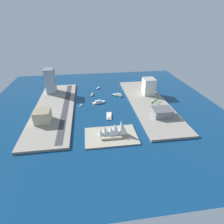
% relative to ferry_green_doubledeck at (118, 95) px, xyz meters
% --- Properties ---
extents(ground_plane, '(440.00, 440.00, 0.00)m').
position_rel_ferry_green_doubledeck_xyz_m(ground_plane, '(35.93, 44.22, -2.00)').
color(ground_plane, navy).
extents(quay_west, '(70.00, 240.00, 3.56)m').
position_rel_ferry_green_doubledeck_xyz_m(quay_west, '(-54.19, 44.22, -0.22)').
color(quay_west, gray).
rests_on(quay_west, ground_plane).
extents(quay_east, '(70.00, 240.00, 3.56)m').
position_rel_ferry_green_doubledeck_xyz_m(quay_east, '(126.05, 44.22, -0.22)').
color(quay_east, gray).
rests_on(quay_east, ground_plane).
extents(peninsula_point, '(74.32, 48.83, 2.00)m').
position_rel_ferry_green_doubledeck_xyz_m(peninsula_point, '(33.67, 143.07, -1.00)').
color(peninsula_point, '#A89E89').
rests_on(peninsula_point, ground_plane).
extents(road_strip, '(10.44, 228.00, 0.15)m').
position_rel_ferry_green_doubledeck_xyz_m(road_strip, '(105.24, 44.22, 1.63)').
color(road_strip, '#38383D').
rests_on(road_strip, quay_east).
extents(ferry_green_doubledeck, '(22.16, 19.36, 5.61)m').
position_rel_ferry_green_doubledeck_xyz_m(ferry_green_doubledeck, '(0.00, 0.00, 0.00)').
color(ferry_green_doubledeck, '#2D8C4C').
rests_on(ferry_green_doubledeck, ground_plane).
extents(water_taxi_orange, '(6.38, 13.23, 4.05)m').
position_rel_ferry_green_doubledeck_xyz_m(water_taxi_orange, '(54.31, -10.26, -0.42)').
color(water_taxi_orange, orange).
rests_on(water_taxi_orange, ground_plane).
extents(ferry_white_commuter, '(26.87, 12.68, 6.44)m').
position_rel_ferry_green_doubledeck_xyz_m(ferry_white_commuter, '(42.51, 30.42, 0.29)').
color(ferry_white_commuter, silver).
rests_on(ferry_white_commuter, ground_plane).
extents(barge_flat_brown, '(12.32, 27.95, 3.07)m').
position_rel_ferry_green_doubledeck_xyz_m(barge_flat_brown, '(29.15, 85.69, -0.89)').
color(barge_flat_brown, brown).
rests_on(barge_flat_brown, ground_plane).
extents(patrol_launch_navy, '(11.92, 12.05, 3.42)m').
position_rel_ferry_green_doubledeck_xyz_m(patrol_launch_navy, '(38.49, -49.37, -0.77)').
color(patrol_launch_navy, '#1E284C').
rests_on(patrol_launch_navy, ground_plane).
extents(sailboat_small_white, '(5.79, 9.78, 12.85)m').
position_rel_ferry_green_doubledeck_xyz_m(sailboat_small_white, '(78.19, 37.66, -1.03)').
color(sailboat_small_white, white).
rests_on(sailboat_small_white, ground_plane).
extents(hotel_broad_white, '(23.80, 28.02, 33.83)m').
position_rel_ferry_green_doubledeck_xyz_m(hotel_broad_white, '(-65.58, 5.54, 18.50)').
color(hotel_broad_white, silver).
rests_on(hotel_broad_white, quay_west).
extents(tower_tall_glass, '(19.34, 27.95, 51.89)m').
position_rel_ferry_green_doubledeck_xyz_m(tower_tall_glass, '(140.40, -32.75, 27.53)').
color(tower_tall_glass, '#8C9EB2').
rests_on(tower_tall_glass, quay_east).
extents(warehouse_low_gray, '(31.70, 27.17, 12.78)m').
position_rel_ferry_green_doubledeck_xyz_m(warehouse_low_gray, '(-58.54, 100.87, 7.97)').
color(warehouse_low_gray, gray).
rests_on(warehouse_low_gray, quay_west).
extents(office_block_beige, '(25.50, 26.54, 19.34)m').
position_rel_ferry_green_doubledeck_xyz_m(office_block_beige, '(136.07, 92.23, 11.26)').
color(office_block_beige, '#C6B793').
rests_on(office_block_beige, quay_east).
extents(sedan_silver, '(1.79, 4.23, 1.65)m').
position_rel_ferry_green_doubledeck_xyz_m(sedan_silver, '(108.69, -18.97, 2.51)').
color(sedan_silver, black).
rests_on(sedan_silver, road_strip).
extents(van_white, '(1.91, 4.89, 1.63)m').
position_rel_ferry_green_doubledeck_xyz_m(van_white, '(107.70, -6.37, 2.50)').
color(van_white, black).
rests_on(van_white, road_strip).
extents(traffic_light_waterfront, '(0.36, 0.36, 6.50)m').
position_rel_ferry_green_doubledeck_xyz_m(traffic_light_waterfront, '(98.59, -2.22, 5.89)').
color(traffic_light_waterfront, black).
rests_on(traffic_light_waterfront, quay_east).
extents(opera_landmark, '(42.58, 21.11, 25.08)m').
position_rel_ferry_green_doubledeck_xyz_m(opera_landmark, '(30.39, 143.07, 9.09)').
color(opera_landmark, '#BCAD93').
rests_on(opera_landmark, peninsula_point).
extents(park_tree_cluster, '(19.10, 19.40, 7.93)m').
position_rel_ferry_green_doubledeck_xyz_m(park_tree_cluster, '(-62.60, 54.28, 6.90)').
color(park_tree_cluster, brown).
rests_on(park_tree_cluster, quay_west).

